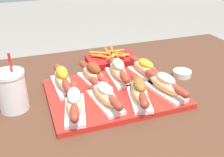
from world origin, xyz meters
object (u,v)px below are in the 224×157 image
at_px(hot_dog_7, 145,69).
at_px(hot_dog_5, 94,74).
at_px(hot_dog_1, 105,95).
at_px(hot_dog_3, 165,84).
at_px(hot_dog_4, 63,79).
at_px(drink_cup, 12,91).
at_px(sauce_bowl, 182,73).
at_px(hot_dog_6, 118,70).
at_px(hot_dog_2, 139,91).
at_px(hot_dog_0, 74,102).
at_px(fries_basket, 112,60).
at_px(serving_tray, 114,93).

bearing_deg(hot_dog_7, hot_dog_5, 175.91).
xyz_separation_m(hot_dog_1, hot_dog_3, (0.21, -0.01, 0.00)).
xyz_separation_m(hot_dog_1, hot_dog_4, (-0.11, 0.15, 0.00)).
relative_size(hot_dog_3, hot_dog_5, 1.00).
bearing_deg(drink_cup, sauce_bowl, 1.95).
relative_size(hot_dog_6, drink_cup, 1.11).
xyz_separation_m(hot_dog_2, hot_dog_4, (-0.22, 0.17, 0.00)).
bearing_deg(hot_dog_0, hot_dog_7, 25.37).
height_order(hot_dog_4, sauce_bowl, hot_dog_4).
relative_size(hot_dog_0, fries_basket, 0.96).
bearing_deg(hot_dog_0, hot_dog_2, -0.84).
bearing_deg(hot_dog_3, sauce_bowl, 38.82).
bearing_deg(hot_dog_4, hot_dog_5, -1.03).
bearing_deg(serving_tray, hot_dog_4, 152.57).
bearing_deg(hot_dog_4, fries_basket, 34.95).
bearing_deg(hot_dog_2, hot_dog_1, 171.51).
bearing_deg(hot_dog_6, hot_dog_5, -179.95).
relative_size(serving_tray, hot_dog_7, 2.14).
distance_m(hot_dog_1, fries_basket, 0.35).
xyz_separation_m(hot_dog_3, hot_dog_6, (-0.11, 0.15, 0.00)).
bearing_deg(hot_dog_0, serving_tray, 26.85).
distance_m(hot_dog_0, hot_dog_2, 0.21).
height_order(hot_dog_4, drink_cup, drink_cup).
bearing_deg(hot_dog_4, hot_dog_6, -0.53).
relative_size(hot_dog_6, fries_basket, 0.98).
relative_size(hot_dog_3, drink_cup, 1.09).
bearing_deg(drink_cup, hot_dog_2, -16.05).
distance_m(hot_dog_0, hot_dog_6, 0.26).
bearing_deg(hot_dog_0, hot_dog_3, 1.37).
bearing_deg(fries_basket, hot_dog_6, -101.65).
relative_size(hot_dog_1, fries_basket, 0.98).
height_order(hot_dog_3, hot_dog_5, hot_dog_5).
relative_size(hot_dog_1, hot_dog_2, 1.02).
bearing_deg(hot_dog_3, serving_tray, 155.92).
bearing_deg(hot_dog_3, hot_dog_0, -178.63).
distance_m(hot_dog_2, hot_dog_7, 0.18).
height_order(hot_dog_6, sauce_bowl, hot_dog_6).
bearing_deg(hot_dog_2, fries_basket, 85.71).
height_order(hot_dog_1, hot_dog_2, hot_dog_2).
distance_m(hot_dog_2, hot_dog_3, 0.10).
bearing_deg(hot_dog_7, hot_dog_2, -122.65).
distance_m(hot_dog_3, hot_dog_5, 0.26).
bearing_deg(hot_dog_7, drink_cup, -175.50).
height_order(hot_dog_0, fries_basket, hot_dog_0).
relative_size(serving_tray, hot_dog_3, 2.17).
xyz_separation_m(serving_tray, hot_dog_0, (-0.16, -0.08, 0.04)).
xyz_separation_m(serving_tray, hot_dog_6, (0.05, 0.08, 0.04)).
bearing_deg(hot_dog_1, serving_tray, 50.45).
xyz_separation_m(hot_dog_7, drink_cup, (-0.49, -0.04, 0.02)).
xyz_separation_m(hot_dog_7, fries_basket, (-0.07, 0.19, -0.03)).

